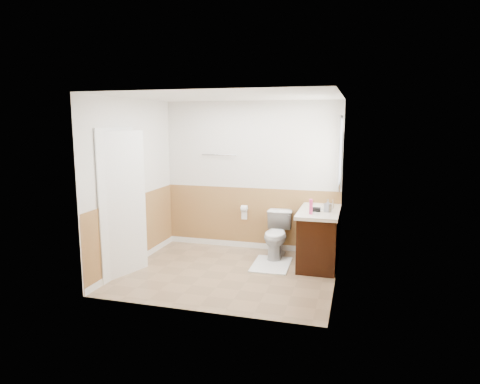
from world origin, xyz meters
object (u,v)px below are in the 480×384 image
(bath_mat, at_px, (271,265))
(toilet, at_px, (277,235))
(vanity_cabinet, at_px, (319,239))
(lotion_bottle, at_px, (311,207))
(soap_dispenser, at_px, (328,206))

(bath_mat, bearing_deg, toilet, 90.00)
(toilet, distance_m, vanity_cabinet, 0.71)
(lotion_bottle, distance_m, soap_dispenser, 0.32)
(vanity_cabinet, xyz_separation_m, soap_dispenser, (0.12, -0.10, 0.54))
(lotion_bottle, height_order, soap_dispenser, lotion_bottle)
(bath_mat, xyz_separation_m, lotion_bottle, (0.59, -0.10, 0.95))
(toilet, height_order, soap_dispenser, soap_dispenser)
(bath_mat, relative_size, vanity_cabinet, 0.73)
(soap_dispenser, bearing_deg, toilet, 160.46)
(toilet, bearing_deg, vanity_cabinet, -16.55)
(lotion_bottle, xyz_separation_m, soap_dispenser, (0.22, 0.23, -0.02))
(lotion_bottle, bearing_deg, vanity_cabinet, 73.43)
(bath_mat, distance_m, vanity_cabinet, 0.82)
(toilet, relative_size, vanity_cabinet, 0.66)
(bath_mat, relative_size, lotion_bottle, 3.64)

